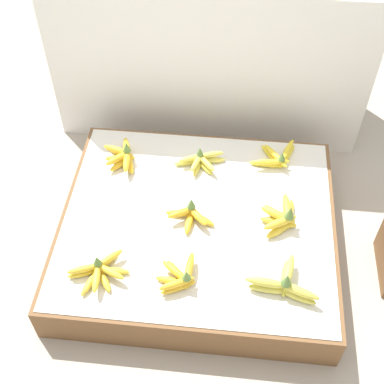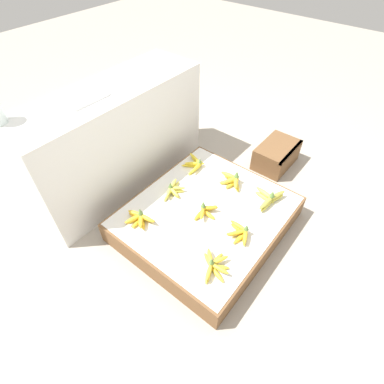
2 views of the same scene
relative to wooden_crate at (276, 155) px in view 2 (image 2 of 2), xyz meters
name	(u,v)px [view 2 (image 2 of 2)]	position (x,y,z in m)	size (l,w,h in m)	color
ground_plane	(206,226)	(-0.90, 0.05, -0.10)	(10.00, 10.00, 0.00)	#A89E8E
display_platform	(206,218)	(-0.90, 0.05, -0.01)	(1.05, 0.93, 0.17)	brown
back_vendor_table	(116,139)	(-0.92, 0.86, 0.28)	(1.38, 0.43, 0.76)	white
wooden_crate	(276,155)	(0.00, 0.00, 0.00)	(0.38, 0.26, 0.19)	brown
banana_bunch_front_left	(214,266)	(-1.22, -0.24, 0.10)	(0.22, 0.20, 0.09)	gold
banana_bunch_front_midleft	(241,233)	(-0.93, -0.23, 0.10)	(0.15, 0.17, 0.10)	gold
banana_bunch_front_midright	(269,198)	(-0.58, -0.23, 0.10)	(0.25, 0.19, 0.11)	gold
banana_bunch_middle_midleft	(205,211)	(-0.93, 0.04, 0.10)	(0.20, 0.12, 0.10)	gold
banana_bunch_middle_midright	(232,180)	(-0.58, 0.06, 0.10)	(0.15, 0.20, 0.11)	gold
banana_bunch_back_left	(140,218)	(-1.24, 0.32, 0.10)	(0.16, 0.20, 0.10)	gold
banana_bunch_back_midleft	(173,190)	(-0.92, 0.33, 0.10)	(0.22, 0.14, 0.09)	#DBCC4C
banana_bunch_back_midright	(195,164)	(-0.60, 0.38, 0.10)	(0.20, 0.18, 0.09)	yellow
foam_tray_white	(86,98)	(-1.07, 0.85, 0.67)	(0.26, 0.15, 0.02)	white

